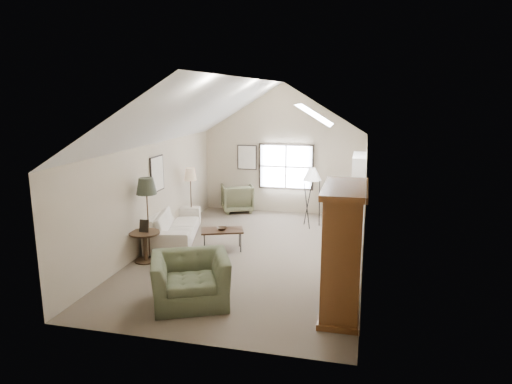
% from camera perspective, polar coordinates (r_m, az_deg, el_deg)
% --- Properties ---
extents(room_shell, '(5.01, 8.01, 4.00)m').
position_cam_1_polar(room_shell, '(10.14, -0.54, 9.56)').
color(room_shell, '#695C4B').
rests_on(room_shell, ground).
extents(window, '(1.72, 0.08, 1.42)m').
position_cam_1_polar(window, '(14.16, 3.77, 3.17)').
color(window, black).
rests_on(window, room_shell).
extents(skylight, '(0.80, 1.20, 0.52)m').
position_cam_1_polar(skylight, '(10.79, 7.46, 9.69)').
color(skylight, white).
rests_on(skylight, room_shell).
extents(wall_art, '(1.97, 3.71, 0.88)m').
position_cam_1_polar(wall_art, '(12.69, -6.65, 3.32)').
color(wall_art, black).
rests_on(wall_art, room_shell).
extents(armoire, '(0.60, 1.50, 2.20)m').
position_cam_1_polar(armoire, '(7.87, 10.82, -7.18)').
color(armoire, brown).
rests_on(armoire, ground).
extents(tv_alcove, '(0.32, 1.30, 2.10)m').
position_cam_1_polar(tv_alcove, '(11.70, 12.61, -0.55)').
color(tv_alcove, white).
rests_on(tv_alcove, ground).
extents(media_console, '(0.34, 1.18, 0.60)m').
position_cam_1_polar(media_console, '(11.92, 12.33, -4.53)').
color(media_console, '#382316').
rests_on(media_console, ground).
extents(tv_panel, '(0.05, 0.90, 0.55)m').
position_cam_1_polar(tv_panel, '(11.76, 12.46, -1.64)').
color(tv_panel, black).
rests_on(tv_panel, media_console).
extents(sofa, '(1.70, 2.90, 0.79)m').
position_cam_1_polar(sofa, '(11.87, -10.19, -4.01)').
color(sofa, beige).
rests_on(sofa, ground).
extents(armchair_near, '(1.71, 1.62, 0.87)m').
position_cam_1_polar(armchair_near, '(8.36, -8.18, -10.78)').
color(armchair_near, '#555B40').
rests_on(armchair_near, ground).
extents(armchair_far, '(1.24, 1.26, 0.87)m').
position_cam_1_polar(armchair_far, '(14.44, -2.36, -0.73)').
color(armchair_far, '#5E6043').
rests_on(armchair_far, ground).
extents(coffee_table, '(1.12, 0.86, 0.51)m').
position_cam_1_polar(coffee_table, '(10.98, -4.24, -5.99)').
color(coffee_table, '#392417').
rests_on(coffee_table, ground).
extents(bowl, '(0.31, 0.31, 0.06)m').
position_cam_1_polar(bowl, '(10.89, -4.26, -4.57)').
color(bowl, '#3A2518').
rests_on(bowl, coffee_table).
extents(side_table, '(0.83, 0.83, 0.68)m').
position_cam_1_polar(side_table, '(10.51, -13.68, -6.66)').
color(side_table, '#362516').
rests_on(side_table, ground).
extents(side_chair, '(0.54, 0.54, 1.06)m').
position_cam_1_polar(side_chair, '(13.90, 10.78, -1.07)').
color(side_chair, brown).
rests_on(side_chair, ground).
extents(tripod_lamp, '(0.52, 0.52, 1.70)m').
position_cam_1_polar(tripod_lamp, '(12.75, 6.96, -0.65)').
color(tripod_lamp, silver).
rests_on(tripod_lamp, ground).
extents(dark_lamp, '(0.55, 0.55, 1.90)m').
position_cam_1_polar(dark_lamp, '(10.51, -13.35, -3.18)').
color(dark_lamp, black).
rests_on(dark_lamp, ground).
extents(tan_lamp, '(0.41, 0.41, 1.70)m').
position_cam_1_polar(tan_lamp, '(12.83, -8.13, -0.61)').
color(tan_lamp, tan).
rests_on(tan_lamp, ground).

